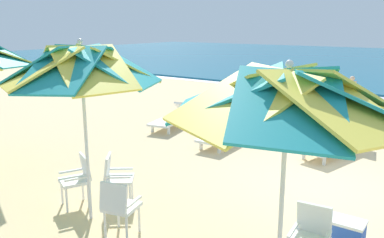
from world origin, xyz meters
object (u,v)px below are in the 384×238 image
plastic_chair_1 (116,176)px  plastic_chair_0 (311,236)px  beach_umbrella_1 (82,67)px  cooler_box (345,233)px  sun_lounger_2 (227,132)px  sun_lounger_1 (335,143)px  plastic_chair_2 (119,205)px  sun_lounger_3 (174,117)px  plastic_chair_3 (78,177)px  beach_umbrella_0 (288,96)px  beachgoer_seated (352,91)px

plastic_chair_1 → plastic_chair_0: bearing=-0.5°
beach_umbrella_1 → cooler_box: beach_umbrella_1 is taller
plastic_chair_1 → sun_lounger_2: (-0.29, 4.19, -0.22)m
sun_lounger_1 → plastic_chair_2: bearing=-104.1°
sun_lounger_2 → plastic_chair_2: bearing=-77.2°
plastic_chair_2 → sun_lounger_3: (-3.27, 5.48, -0.22)m
plastic_chair_2 → sun_lounger_3: bearing=120.8°
plastic_chair_2 → sun_lounger_1: 5.76m
plastic_chair_1 → plastic_chair_3: (-0.48, -0.39, 0.00)m
plastic_chair_0 → plastic_chair_1: same height
sun_lounger_2 → plastic_chair_0: bearing=-49.4°
beach_umbrella_0 → plastic_chair_3: size_ratio=3.05×
beachgoer_seated → sun_lounger_1: bearing=-78.8°
plastic_chair_3 → sun_lounger_2: size_ratio=0.40×
plastic_chair_2 → sun_lounger_2: size_ratio=0.40×
beach_umbrella_0 → beachgoer_seated: size_ratio=2.85×
plastic_chair_2 → sun_lounger_2: bearing=102.8°
beach_umbrella_1 → plastic_chair_3: (-0.54, 0.22, -1.88)m
sun_lounger_1 → beachgoer_seated: beachgoer_seated is taller
plastic_chair_0 → beachgoer_seated: bearing=101.7°
beach_umbrella_1 → cooler_box: (3.48, 1.44, -2.17)m
sun_lounger_3 → beachgoer_seated: beachgoer_seated is taller
plastic_chair_0 → beach_umbrella_1: beach_umbrella_1 is taller
beach_umbrella_0 → sun_lounger_2: (-3.49, 4.87, -2.00)m
beach_umbrella_0 → sun_lounger_2: beach_umbrella_0 is taller
sun_lounger_1 → sun_lounger_2: 2.61m
sun_lounger_2 → beachgoer_seated: (0.97, 8.56, 0.01)m
cooler_box → plastic_chair_0: bearing=-103.3°
plastic_chair_3 → sun_lounger_1: size_ratio=0.39×
plastic_chair_0 → plastic_chair_1: 3.33m
plastic_chair_3 → cooler_box: (4.02, 1.21, -0.30)m
plastic_chair_3 → sun_lounger_3: size_ratio=0.39×
beach_umbrella_1 → cooler_box: 4.35m
beach_umbrella_0 → sun_lounger_1: (-0.96, 5.51, -2.00)m
plastic_chair_0 → beach_umbrella_1: 3.82m
cooler_box → beachgoer_seated: beachgoer_seated is taller
sun_lounger_1 → beachgoer_seated: 8.07m
cooler_box → beach_umbrella_0: bearing=-102.3°
beach_umbrella_0 → plastic_chair_1: (-3.20, 0.69, -1.79)m
plastic_chair_2 → sun_lounger_1: (1.40, 5.58, -0.22)m
sun_lounger_1 → sun_lounger_2: size_ratio=1.03×
sun_lounger_2 → plastic_chair_3: bearing=-92.5°
cooler_box → beachgoer_seated: 12.26m
plastic_chair_0 → sun_lounger_3: size_ratio=0.39×
beachgoer_seated → cooler_box: bearing=-76.6°
plastic_chair_0 → sun_lounger_3: bearing=140.5°
sun_lounger_3 → plastic_chair_1: bearing=-62.8°
plastic_chair_2 → sun_lounger_3: 6.39m
cooler_box → sun_lounger_2: bearing=138.6°
beach_umbrella_1 → beachgoer_seated: (0.63, 13.36, -2.08)m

